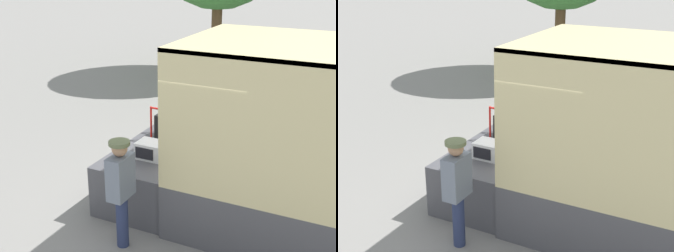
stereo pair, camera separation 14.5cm
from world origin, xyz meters
TOP-DOWN VIEW (x-y plane):
  - ground_plane at (0.00, 0.00)m, footprint 160.00×160.00m
  - tailgate_deck at (-0.66, 0.00)m, footprint 1.32×2.35m
  - microwave at (-0.57, -0.37)m, footprint 0.51×0.38m
  - portable_generator at (-0.67, 0.60)m, footprint 0.65×0.47m
  - worker_person at (-0.40, -1.64)m, footprint 0.30×0.44m

SIDE VIEW (x-z plane):
  - ground_plane at x=0.00m, z-range 0.00..0.00m
  - tailgate_deck at x=-0.66m, z-range 0.00..0.89m
  - microwave at x=-0.57m, z-range 0.89..1.17m
  - worker_person at x=-0.40m, z-range 0.19..1.87m
  - portable_generator at x=-0.67m, z-range 0.81..1.43m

